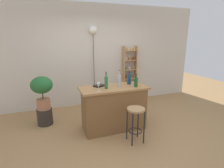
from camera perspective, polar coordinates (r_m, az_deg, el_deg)
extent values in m
plane|color=#A37A4C|center=(3.75, 2.21, -15.90)|extent=(12.00, 12.00, 0.00)
cube|color=beige|center=(5.11, -5.91, 8.97)|extent=(6.40, 0.10, 2.80)
cube|color=brown|center=(3.80, 0.57, -7.98)|extent=(1.28, 0.56, 0.88)
cube|color=#9E7042|center=(3.64, 0.59, -1.27)|extent=(1.39, 0.61, 0.04)
cylinder|color=black|center=(3.27, 6.60, -14.50)|extent=(0.02, 0.02, 0.63)
cylinder|color=black|center=(3.37, 10.28, -13.71)|extent=(0.02, 0.02, 0.63)
cylinder|color=black|center=(3.45, 4.85, -12.75)|extent=(0.02, 0.02, 0.63)
cylinder|color=black|center=(3.55, 8.37, -12.07)|extent=(0.02, 0.02, 0.63)
torus|color=black|center=(3.46, 7.47, -14.74)|extent=(0.25, 0.25, 0.02)
cylinder|color=#A87F51|center=(3.27, 7.72, -8.05)|extent=(0.32, 0.32, 0.03)
cube|color=tan|center=(5.32, 3.72, 3.08)|extent=(0.02, 0.17, 1.67)
cube|color=tan|center=(5.49, 7.51, 3.34)|extent=(0.02, 0.17, 1.67)
cube|color=tan|center=(5.58, 5.46, -3.79)|extent=(0.38, 0.17, 0.02)
cylinder|color=#4C7033|center=(5.52, 4.31, -3.44)|extent=(0.05, 0.05, 0.08)
cylinder|color=#AD7A38|center=(5.56, 5.48, -3.32)|extent=(0.05, 0.05, 0.08)
cylinder|color=#AD7A38|center=(5.62, 6.68, -3.18)|extent=(0.05, 0.05, 0.08)
cube|color=tan|center=(5.50, 5.53, -1.05)|extent=(0.38, 0.17, 0.02)
cylinder|color=silver|center=(5.43, 4.39, -0.64)|extent=(0.06, 0.06, 0.09)
cylinder|color=brown|center=(5.48, 5.61, -0.52)|extent=(0.06, 0.06, 0.09)
cylinder|color=#4C7033|center=(5.53, 6.67, -0.41)|extent=(0.06, 0.06, 0.09)
cube|color=tan|center=(5.43, 5.60, 1.78)|extent=(0.38, 0.17, 0.02)
cylinder|color=brown|center=(5.35, 4.18, 2.21)|extent=(0.06, 0.06, 0.09)
cylinder|color=#AD7A38|center=(5.39, 4.98, 2.28)|extent=(0.06, 0.06, 0.09)
cylinder|color=brown|center=(5.41, 5.60, 2.33)|extent=(0.06, 0.06, 0.09)
cylinder|color=#994C23|center=(5.45, 6.30, 2.38)|extent=(0.06, 0.06, 0.09)
cylinder|color=#AD7A38|center=(5.49, 7.04, 2.46)|extent=(0.06, 0.06, 0.09)
cube|color=tan|center=(5.37, 5.68, 4.66)|extent=(0.38, 0.17, 0.02)
cylinder|color=#4C7033|center=(5.32, 4.43, 5.11)|extent=(0.06, 0.06, 0.08)
cylinder|color=silver|center=(5.37, 5.65, 5.17)|extent=(0.06, 0.06, 0.08)
cylinder|color=#AD7A38|center=(5.41, 6.95, 5.21)|extent=(0.06, 0.06, 0.08)
cube|color=tan|center=(5.33, 5.75, 7.60)|extent=(0.38, 0.17, 0.02)
cylinder|color=beige|center=(5.28, 4.48, 8.14)|extent=(0.07, 0.07, 0.09)
cylinder|color=#AD7A38|center=(5.32, 5.68, 8.18)|extent=(0.07, 0.07, 0.09)
cylinder|color=brown|center=(5.39, 7.05, 8.22)|extent=(0.07, 0.07, 0.09)
cube|color=tan|center=(5.30, 5.83, 10.58)|extent=(0.38, 0.17, 0.02)
cylinder|color=gold|center=(5.25, 4.38, 11.06)|extent=(0.06, 0.06, 0.07)
cylinder|color=beige|center=(5.29, 5.39, 11.07)|extent=(0.06, 0.06, 0.07)
cylinder|color=gold|center=(5.32, 6.31, 11.07)|extent=(0.06, 0.06, 0.07)
cylinder|color=gold|center=(5.36, 7.19, 11.07)|extent=(0.06, 0.06, 0.07)
cylinder|color=#2D2823|center=(4.33, -20.77, -9.73)|extent=(0.33, 0.33, 0.37)
cylinder|color=#A86B4C|center=(4.22, -21.14, -6.02)|extent=(0.29, 0.29, 0.23)
cylinder|color=brown|center=(4.16, -21.38, -3.51)|extent=(0.03, 0.03, 0.16)
ellipsoid|color=#23602D|center=(4.09, -21.70, -0.29)|extent=(0.46, 0.42, 0.37)
cylinder|color=#194C23|center=(3.67, 7.69, 0.54)|extent=(0.08, 0.08, 0.18)
cylinder|color=#194C23|center=(3.64, 7.76, 2.49)|extent=(0.03, 0.03, 0.07)
cylinder|color=black|center=(3.63, 7.78, 3.13)|extent=(0.03, 0.03, 0.01)
cylinder|color=#B2B2B7|center=(3.63, 2.33, 0.95)|extent=(0.06, 0.06, 0.24)
cylinder|color=#B2B2B7|center=(3.60, 2.36, 3.53)|extent=(0.02, 0.02, 0.09)
cylinder|color=black|center=(3.59, 2.37, 4.35)|extent=(0.03, 0.03, 0.01)
cylinder|color=#236638|center=(3.51, -1.88, 0.40)|extent=(0.07, 0.07, 0.23)
cylinder|color=#236638|center=(3.47, -1.90, 3.00)|extent=(0.03, 0.03, 0.09)
cylinder|color=black|center=(3.46, -1.91, 3.83)|extent=(0.03, 0.03, 0.01)
cylinder|color=navy|center=(3.86, 5.57, 1.44)|extent=(0.08, 0.08, 0.20)
cylinder|color=navy|center=(3.83, 5.62, 3.47)|extent=(0.03, 0.03, 0.08)
cylinder|color=black|center=(3.82, 5.64, 4.14)|extent=(0.03, 0.03, 0.01)
cylinder|color=silver|center=(3.36, -4.31, -2.30)|extent=(0.06, 0.06, 0.00)
cylinder|color=silver|center=(3.35, -4.33, -1.65)|extent=(0.01, 0.01, 0.08)
cone|color=silver|center=(3.33, -4.35, -0.33)|extent=(0.07, 0.07, 0.08)
cylinder|color=silver|center=(3.82, -1.59, -0.18)|extent=(0.06, 0.06, 0.00)
cylinder|color=silver|center=(3.81, -1.60, 0.39)|extent=(0.01, 0.01, 0.08)
cone|color=silver|center=(3.79, -1.61, 1.56)|extent=(0.07, 0.07, 0.08)
cube|color=black|center=(3.69, -4.17, -0.52)|extent=(0.26, 0.23, 0.03)
cylinder|color=black|center=(5.04, -5.82, 4.90)|extent=(0.01, 0.01, 2.10)
sphere|color=white|center=(4.97, -6.15, 16.93)|extent=(0.22, 0.22, 0.22)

